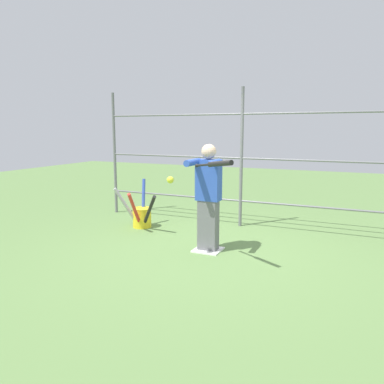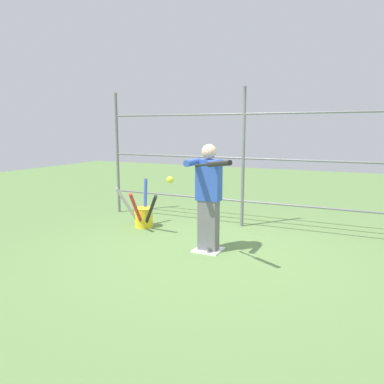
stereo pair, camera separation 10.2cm
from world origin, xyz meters
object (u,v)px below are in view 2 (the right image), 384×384
batter (208,194)px  bat_bucket (143,215)px  softball_in_flight (170,180)px  baseball_bat_swinging (216,164)px

batter → bat_bucket: 1.90m
softball_in_flight → bat_bucket: bearing=-45.2°
batter → softball_in_flight: (0.31, 0.59, 0.27)m
batter → baseball_bat_swinging: (-0.39, 0.68, 0.52)m
softball_in_flight → bat_bucket: softball_in_flight is taller
softball_in_flight → bat_bucket: 2.07m
batter → bat_bucket: size_ratio=1.75×
batter → softball_in_flight: bearing=62.0°
baseball_bat_swinging → softball_in_flight: bearing=-7.5°
softball_in_flight → baseball_bat_swinging: bearing=172.5°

